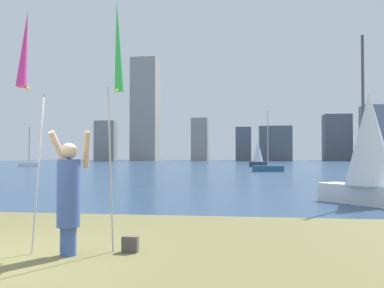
# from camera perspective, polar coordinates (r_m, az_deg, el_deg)

# --- Properties ---
(ground) EXTENTS (120.00, 138.00, 0.12)m
(ground) POSITION_cam_1_polar(r_m,az_deg,el_deg) (57.19, 4.19, -3.02)
(ground) COLOR brown
(person) EXTENTS (0.71, 0.52, 1.93)m
(person) POSITION_cam_1_polar(r_m,az_deg,el_deg) (7.01, -15.87, -6.27)
(person) COLOR #3F59A5
(person) RESTS_ON ground
(kite_flag_left) EXTENTS (0.16, 0.82, 3.77)m
(kite_flag_left) POSITION_cam_1_polar(r_m,az_deg,el_deg) (7.20, -21.04, 10.99)
(kite_flag_left) COLOR #B2B2B7
(kite_flag_left) RESTS_ON ground
(kite_flag_right) EXTENTS (0.16, 0.66, 4.11)m
(kite_flag_right) POSITION_cam_1_polar(r_m,az_deg,el_deg) (7.47, -9.72, 11.97)
(kite_flag_right) COLOR #B2B2B7
(kite_flag_right) RESTS_ON ground
(bag) EXTENTS (0.25, 0.14, 0.25)m
(bag) POSITION_cam_1_polar(r_m,az_deg,el_deg) (7.14, -8.12, -12.89)
(bag) COLOR #4C4742
(bag) RESTS_ON ground
(sailboat_1) EXTENTS (2.92, 1.22, 5.64)m
(sailboat_1) POSITION_cam_1_polar(r_m,az_deg,el_deg) (40.83, 9.94, -3.08)
(sailboat_1) COLOR #2D6084
(sailboat_1) RESTS_ON ground
(sailboat_3) EXTENTS (2.58, 2.88, 5.33)m
(sailboat_3) POSITION_cam_1_polar(r_m,az_deg,el_deg) (14.52, 22.13, -0.69)
(sailboat_3) COLOR white
(sailboat_3) RESTS_ON ground
(sailboat_4) EXTENTS (2.65, 2.06, 5.25)m
(sailboat_4) POSITION_cam_1_polar(r_m,az_deg,el_deg) (61.81, -20.61, -2.42)
(sailboat_4) COLOR white
(sailboat_4) RESTS_ON ground
(sailboat_6) EXTENTS (2.52, 2.56, 5.26)m
(sailboat_6) POSITION_cam_1_polar(r_m,az_deg,el_deg) (57.24, 8.67, -1.33)
(sailboat_6) COLOR #333D51
(sailboat_6) RESTS_ON ground
(skyline_tower_0) EXTENTS (5.51, 3.16, 10.56)m
(skyline_tower_0) POSITION_cam_1_polar(r_m,az_deg,el_deg) (117.73, -11.28, 0.43)
(skyline_tower_0) COLOR gray
(skyline_tower_0) RESTS_ON ground
(skyline_tower_1) EXTENTS (6.73, 6.47, 26.91)m
(skyline_tower_1) POSITION_cam_1_polar(r_m,az_deg,el_deg) (115.72, -6.15, 4.50)
(skyline_tower_1) COLOR gray
(skyline_tower_1) RESTS_ON ground
(skyline_tower_2) EXTENTS (4.16, 5.84, 10.84)m
(skyline_tower_2) POSITION_cam_1_polar(r_m,az_deg,el_deg) (111.28, 1.11, 0.58)
(skyline_tower_2) COLOR gray
(skyline_tower_2) RESTS_ON ground
(skyline_tower_3) EXTENTS (3.81, 7.94, 8.41)m
(skyline_tower_3) POSITION_cam_1_polar(r_m,az_deg,el_deg) (110.97, 6.79, -0.03)
(skyline_tower_3) COLOR #565B66
(skyline_tower_3) RESTS_ON ground
(skyline_tower_4) EXTENTS (7.99, 5.75, 8.66)m
(skyline_tower_4) POSITION_cam_1_polar(r_m,az_deg,el_deg) (110.68, 10.87, 0.05)
(skyline_tower_4) COLOR #565B66
(skyline_tower_4) RESTS_ON ground
(skyline_tower_5) EXTENTS (6.79, 5.21, 11.86)m
(skyline_tower_5) POSITION_cam_1_polar(r_m,az_deg,el_deg) (117.44, 18.49, 0.80)
(skyline_tower_5) COLOR #565B66
(skyline_tower_5) RESTS_ON ground
(skyline_tower_6) EXTENTS (5.79, 6.22, 13.83)m
(skyline_tower_6) POSITION_cam_1_polar(r_m,az_deg,el_deg) (117.46, 22.76, 1.31)
(skyline_tower_6) COLOR gray
(skyline_tower_6) RESTS_ON ground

